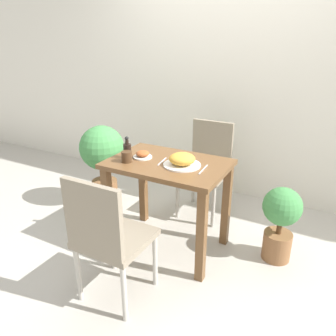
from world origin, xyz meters
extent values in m
plane|color=#B7B2A8|center=(0.00, 0.00, 0.00)|extent=(16.00, 16.00, 0.00)
cube|color=white|center=(0.00, 1.26, 1.30)|extent=(8.00, 0.05, 2.60)
cube|color=brown|center=(0.00, 0.00, 0.72)|extent=(0.89, 0.61, 0.04)
cube|color=brown|center=(-0.40, -0.26, 0.35)|extent=(0.06, 0.06, 0.71)
cube|color=brown|center=(0.40, -0.26, 0.35)|extent=(0.06, 0.06, 0.71)
cube|color=brown|center=(-0.40, 0.26, 0.35)|extent=(0.06, 0.06, 0.71)
cube|color=brown|center=(0.40, 0.26, 0.35)|extent=(0.06, 0.06, 0.71)
cube|color=gray|center=(-0.04, -0.63, 0.43)|extent=(0.42, 0.42, 0.04)
cube|color=gray|center=(-0.04, -0.82, 0.67)|extent=(0.40, 0.04, 0.44)
cylinder|color=#B7B2A8|center=(0.14, -0.45, 0.20)|extent=(0.03, 0.03, 0.41)
cylinder|color=#B7B2A8|center=(-0.22, -0.45, 0.20)|extent=(0.03, 0.03, 0.41)
cylinder|color=#B7B2A8|center=(0.14, -0.81, 0.20)|extent=(0.03, 0.03, 0.41)
cylinder|color=#B7B2A8|center=(-0.22, -0.81, 0.20)|extent=(0.03, 0.03, 0.41)
cube|color=gray|center=(0.04, 0.63, 0.43)|extent=(0.42, 0.42, 0.04)
cube|color=gray|center=(0.04, 0.82, 0.67)|extent=(0.40, 0.04, 0.44)
cylinder|color=#B7B2A8|center=(-0.14, 0.45, 0.20)|extent=(0.03, 0.03, 0.41)
cylinder|color=#B7B2A8|center=(0.22, 0.45, 0.20)|extent=(0.03, 0.03, 0.41)
cylinder|color=#B7B2A8|center=(-0.14, 0.81, 0.20)|extent=(0.03, 0.03, 0.41)
cylinder|color=#B7B2A8|center=(0.22, 0.81, 0.20)|extent=(0.03, 0.03, 0.41)
cylinder|color=white|center=(0.13, -0.02, 0.75)|extent=(0.28, 0.28, 0.01)
ellipsoid|color=gold|center=(0.13, -0.02, 0.80)|extent=(0.19, 0.19, 0.08)
cylinder|color=white|center=(-0.22, -0.01, 0.75)|extent=(0.15, 0.15, 0.01)
ellipsoid|color=#A35128|center=(-0.22, -0.01, 0.78)|extent=(0.10, 0.10, 0.04)
cylinder|color=#4C331E|center=(-0.27, -0.15, 0.78)|extent=(0.08, 0.08, 0.08)
cylinder|color=black|center=(-0.32, -0.07, 0.80)|extent=(0.06, 0.06, 0.11)
cylinder|color=black|center=(-0.32, -0.07, 0.87)|extent=(0.03, 0.03, 0.03)
sphere|color=black|center=(-0.32, -0.07, 0.90)|extent=(0.03, 0.03, 0.03)
cube|color=silver|center=(-0.04, -0.02, 0.75)|extent=(0.03, 0.17, 0.00)
cube|color=silver|center=(0.30, -0.02, 0.75)|extent=(0.02, 0.19, 0.00)
cylinder|color=brown|center=(-0.89, 0.31, 0.14)|extent=(0.25, 0.25, 0.28)
cylinder|color=brown|center=(-0.89, 0.31, 0.34)|extent=(0.05, 0.05, 0.13)
sphere|color=#428947|center=(-0.89, 0.31, 0.62)|extent=(0.43, 0.43, 0.43)
cylinder|color=brown|center=(0.82, 0.25, 0.11)|extent=(0.22, 0.22, 0.23)
cylinder|color=brown|center=(0.82, 0.25, 0.27)|extent=(0.04, 0.04, 0.09)
sphere|color=#428947|center=(0.82, 0.25, 0.46)|extent=(0.29, 0.29, 0.29)
camera|label=1|loc=(1.10, -2.02, 1.62)|focal=35.00mm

